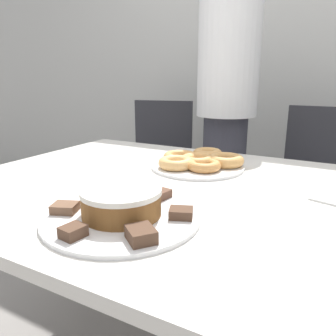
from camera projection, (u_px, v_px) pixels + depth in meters
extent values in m
cube|color=beige|center=(288.00, 39.00, 2.19)|extent=(8.00, 0.05, 2.60)
cube|color=silver|center=(182.00, 192.00, 0.98)|extent=(1.42, 1.02, 0.03)
cylinder|color=silver|center=(109.00, 212.00, 1.76)|extent=(0.06, 0.06, 0.71)
cylinder|color=#383842|center=(222.00, 192.00, 1.86)|extent=(0.24, 0.24, 0.86)
cylinder|color=white|center=(229.00, 48.00, 1.65)|extent=(0.31, 0.31, 0.68)
cylinder|color=black|center=(156.00, 236.00, 2.23)|extent=(0.44, 0.44, 0.01)
cylinder|color=#262626|center=(156.00, 206.00, 2.17)|extent=(0.06, 0.06, 0.43)
cube|color=#2D2D33|center=(155.00, 172.00, 2.11)|extent=(0.54, 0.54, 0.04)
cube|color=#2D2D33|center=(163.00, 132.00, 2.24)|extent=(0.39, 0.13, 0.42)
cylinder|color=black|center=(305.00, 274.00, 1.80)|extent=(0.44, 0.44, 0.01)
cylinder|color=#262626|center=(309.00, 238.00, 1.74)|extent=(0.06, 0.06, 0.43)
cube|color=#2D2D33|center=(315.00, 196.00, 1.68)|extent=(0.45, 0.45, 0.04)
cube|color=#2D2D33|center=(324.00, 145.00, 1.79)|extent=(0.40, 0.03, 0.42)
cylinder|color=white|center=(122.00, 217.00, 0.75)|extent=(0.36, 0.36, 0.01)
cylinder|color=white|center=(197.00, 166.00, 1.18)|extent=(0.33, 0.33, 0.01)
cylinder|color=brown|center=(122.00, 204.00, 0.75)|extent=(0.18, 0.18, 0.05)
cylinder|color=white|center=(121.00, 191.00, 0.74)|extent=(0.18, 0.18, 0.01)
cube|color=brown|center=(65.00, 208.00, 0.77)|extent=(0.07, 0.07, 0.02)
cube|color=#513828|center=(73.00, 232.00, 0.64)|extent=(0.05, 0.05, 0.02)
cube|color=#513828|center=(141.00, 234.00, 0.63)|extent=(0.08, 0.08, 0.03)
cube|color=#513828|center=(181.00, 213.00, 0.73)|extent=(0.06, 0.06, 0.02)
cube|color=brown|center=(159.00, 194.00, 0.86)|extent=(0.05, 0.06, 0.02)
cube|color=brown|center=(108.00, 191.00, 0.87)|extent=(0.07, 0.07, 0.02)
torus|color=tan|center=(198.00, 160.00, 1.17)|extent=(0.12, 0.12, 0.04)
torus|color=tan|center=(208.00, 154.00, 1.26)|extent=(0.12, 0.12, 0.04)
torus|color=tan|center=(180.00, 157.00, 1.23)|extent=(0.13, 0.13, 0.03)
torus|color=#E5AD66|center=(176.00, 163.00, 1.14)|extent=(0.12, 0.12, 0.04)
torus|color=#D18E4C|center=(204.00, 165.00, 1.11)|extent=(0.12, 0.12, 0.03)
torus|color=tan|center=(226.00, 160.00, 1.17)|extent=(0.13, 0.13, 0.04)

